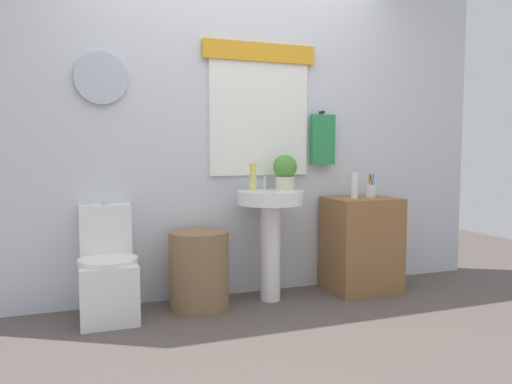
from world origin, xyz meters
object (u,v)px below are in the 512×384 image
laundry_hamper (199,270)px  lotion_bottle (355,186)px  pedestal_sink (271,220)px  wooden_cabinet (361,244)px  soap_bottle (253,177)px  potted_plant (285,171)px  toothbrush_cup (371,190)px  toilet (108,274)px

laundry_hamper → lotion_bottle: lotion_bottle is taller
pedestal_sink → wooden_cabinet: size_ratio=1.10×
laundry_hamper → pedestal_sink: pedestal_sink is taller
soap_bottle → laundry_hamper: bearing=-173.2°
laundry_hamper → potted_plant: size_ratio=2.08×
soap_bottle → toothbrush_cup: 1.00m
pedestal_sink → potted_plant: bearing=23.2°
soap_bottle → potted_plant: potted_plant is taller
toothbrush_cup → laundry_hamper: bearing=-179.2°
laundry_hamper → toothbrush_cup: (1.41, 0.02, 0.52)m
laundry_hamper → wooden_cabinet: bearing=0.0°
pedestal_sink → toilet: bearing=178.2°
soap_bottle → toothbrush_cup: bearing=-1.7°
soap_bottle → wooden_cabinet: bearing=-3.2°
toilet → toothbrush_cup: (2.03, -0.02, 0.51)m
toilet → toothbrush_cup: toothbrush_cup is taller
lotion_bottle → pedestal_sink: bearing=176.7°
pedestal_sink → soap_bottle: soap_bottle is taller
laundry_hamper → soap_bottle: bearing=6.8°
laundry_hamper → toothbrush_cup: 1.51m
potted_plant → soap_bottle: bearing=-177.8°
potted_plant → lotion_bottle: (0.54, -0.10, -0.12)m
wooden_cabinet → potted_plant: (-0.64, 0.06, 0.59)m
laundry_hamper → potted_plant: 0.97m
laundry_hamper → lotion_bottle: bearing=-1.9°
pedestal_sink → soap_bottle: 0.34m
lotion_bottle → toothbrush_cup: size_ratio=1.09×
pedestal_sink → lotion_bottle: 0.73m
pedestal_sink → laundry_hamper: bearing=180.0°
toilet → wooden_cabinet: size_ratio=1.03×
toilet → pedestal_sink: pedestal_sink is taller
toothbrush_cup → lotion_bottle: bearing=-162.1°
laundry_hamper → lotion_bottle: size_ratio=2.71×
potted_plant → pedestal_sink: bearing=-156.8°
wooden_cabinet → lotion_bottle: size_ratio=3.67×
pedestal_sink → soap_bottle: bearing=157.4°
potted_plant → lotion_bottle: bearing=-10.4°
wooden_cabinet → potted_plant: potted_plant is taller
wooden_cabinet → potted_plant: 0.87m
laundry_hamper → toilet: bearing=176.7°
laundry_hamper → soap_bottle: 0.77m
soap_bottle → lotion_bottle: bearing=-6.4°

